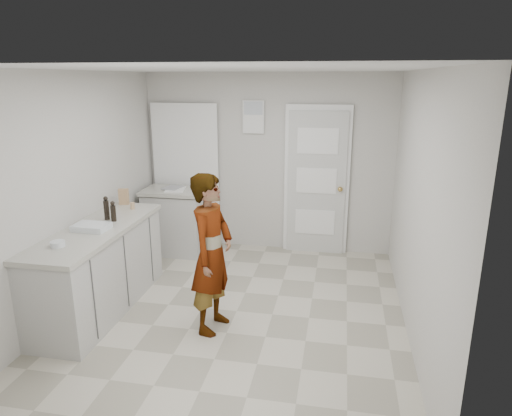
% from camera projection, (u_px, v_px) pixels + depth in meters
% --- Properties ---
extents(ground, '(4.00, 4.00, 0.00)m').
position_uv_depth(ground, '(237.00, 311.00, 4.91)').
color(ground, gray).
rests_on(ground, ground).
extents(room_shell, '(4.00, 4.00, 4.00)m').
position_uv_depth(room_shell, '(255.00, 179.00, 6.51)').
color(room_shell, beige).
rests_on(room_shell, ground).
extents(main_counter, '(0.64, 1.96, 0.93)m').
position_uv_depth(main_counter, '(100.00, 272.00, 4.87)').
color(main_counter, '#B4B3AF').
rests_on(main_counter, ground).
extents(side_counter, '(0.84, 0.61, 0.93)m').
position_uv_depth(side_counter, '(176.00, 223.00, 6.48)').
color(side_counter, '#B4B3AF').
rests_on(side_counter, ground).
extents(person, '(0.47, 0.63, 1.58)m').
position_uv_depth(person, '(212.00, 254.00, 4.39)').
color(person, silver).
rests_on(person, ground).
extents(cake_mix_box, '(0.13, 0.08, 0.20)m').
position_uv_depth(cake_mix_box, '(124.00, 197.00, 5.57)').
color(cake_mix_box, '#9C714E').
rests_on(cake_mix_box, main_counter).
extents(spice_jar, '(0.05, 0.05, 0.08)m').
position_uv_depth(spice_jar, '(132.00, 206.00, 5.38)').
color(spice_jar, tan).
rests_on(spice_jar, main_counter).
extents(oil_cruet_a, '(0.06, 0.06, 0.23)m').
position_uv_depth(oil_cruet_a, '(113.00, 212.00, 4.91)').
color(oil_cruet_a, black).
rests_on(oil_cruet_a, main_counter).
extents(oil_cruet_b, '(0.06, 0.06, 0.26)m').
position_uv_depth(oil_cruet_b, '(106.00, 209.00, 4.96)').
color(oil_cruet_b, black).
rests_on(oil_cruet_b, main_counter).
extents(baking_dish, '(0.35, 0.25, 0.06)m').
position_uv_depth(baking_dish, '(91.00, 227.00, 4.65)').
color(baking_dish, silver).
rests_on(baking_dish, main_counter).
extents(egg_bowl, '(0.13, 0.13, 0.05)m').
position_uv_depth(egg_bowl, '(58.00, 244.00, 4.19)').
color(egg_bowl, silver).
rests_on(egg_bowl, main_counter).
extents(papers, '(0.31, 0.37, 0.01)m').
position_uv_depth(papers, '(175.00, 189.00, 6.33)').
color(papers, white).
rests_on(papers, side_counter).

